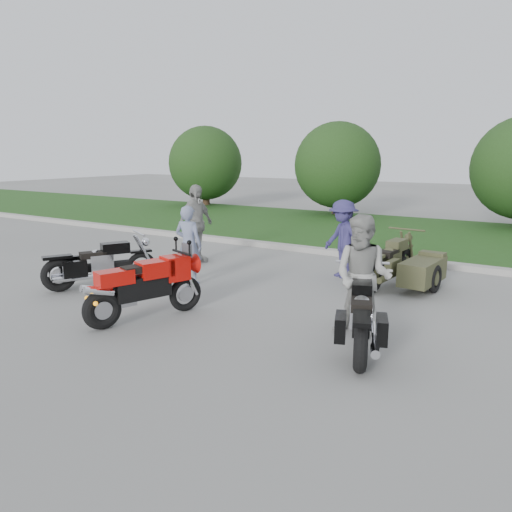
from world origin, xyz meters
The scene contains 13 objects.
ground centered at (0.00, 0.00, 0.00)m, with size 80.00×80.00×0.00m, color gray.
curb centered at (0.00, 6.00, 0.07)m, with size 60.00×0.30×0.15m, color #A3A19A.
grass_strip centered at (0.00, 10.15, 0.07)m, with size 60.00×8.00×0.14m, color #265C1F.
tree_far_left centered at (-10.00, 13.50, 2.19)m, with size 3.60×3.60×4.00m.
tree_mid_left centered at (-3.00, 13.50, 2.19)m, with size 3.60×3.60×4.00m.
sportbike_red centered at (-0.36, -0.63, 0.60)m, with size 0.90×2.06×1.02m.
cruiser_left centered at (-2.65, 0.36, 0.46)m, with size 1.26×2.13×0.90m.
cruiser_right centered at (3.15, 0.08, 0.46)m, with size 1.01×2.26×0.91m.
cruiser_sidecar centered at (2.81, 3.68, 0.43)m, with size 1.26×2.37×0.91m.
person_stripe centered at (-1.25, 1.62, 0.83)m, with size 0.61×0.40×1.67m, color gray.
person_grey centered at (2.96, 0.60, 0.93)m, with size 0.90×0.70×1.86m, color #9A9A95.
person_denim centered at (1.29, 3.86, 0.86)m, with size 1.12×0.64×1.73m, color navy.
person_back centered at (-2.43, 3.32, 0.98)m, with size 1.15×0.48×1.96m, color #9C9B96.
Camera 1 is at (5.45, -6.35, 2.76)m, focal length 35.00 mm.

